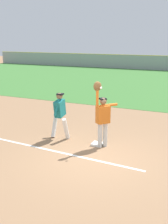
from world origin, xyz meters
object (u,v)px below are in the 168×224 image
at_px(runner, 60,112).
at_px(baseball, 101,88).
at_px(first_base, 98,144).
at_px(parked_car_white, 149,62).
at_px(fielder, 102,115).

relative_size(runner, baseball, 23.24).
xyz_separation_m(first_base, parked_car_white, (-3.79, 26.54, 0.63)).
xyz_separation_m(runner, baseball, (1.74, -0.38, 1.09)).
xyz_separation_m(runner, parked_car_white, (-2.26, 26.45, -0.32)).
height_order(fielder, baseball, fielder).
bearing_deg(baseball, runner, 167.78).
relative_size(fielder, parked_car_white, 0.50).
distance_m(fielder, runner, 1.73).
height_order(baseball, parked_car_white, baseball).
xyz_separation_m(fielder, baseball, (0.02, -0.23, 0.97)).
xyz_separation_m(fielder, parked_car_white, (-3.98, 26.60, -0.45)).
bearing_deg(runner, fielder, -6.44).
distance_m(first_base, fielder, 1.10).
bearing_deg(parked_car_white, runner, -79.42).
bearing_deg(fielder, runner, 36.84).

